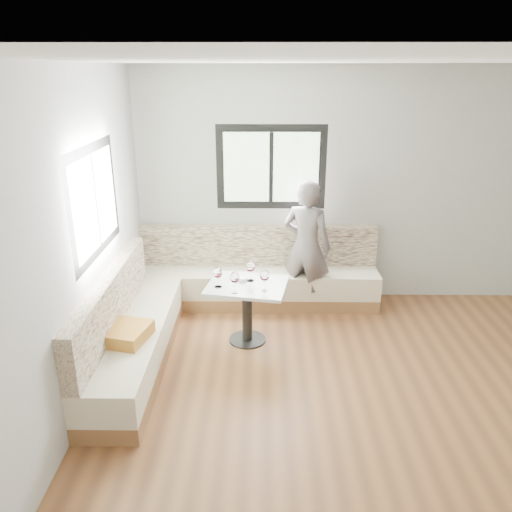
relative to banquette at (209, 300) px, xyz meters
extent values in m
cube|color=brown|center=(1.59, -1.62, -0.33)|extent=(5.00, 5.00, 0.01)
cube|color=white|center=(1.59, -1.62, 2.47)|extent=(5.00, 5.00, 0.01)
cube|color=#B7B7B2|center=(1.59, 0.88, 1.07)|extent=(5.00, 0.01, 2.80)
cube|color=#B7B7B2|center=(-0.91, -1.62, 1.07)|extent=(0.01, 5.00, 2.80)
cube|color=black|center=(0.69, 0.87, 1.32)|extent=(1.30, 0.02, 1.00)
cube|color=black|center=(-0.90, -0.72, 1.32)|extent=(0.02, 1.30, 1.00)
cube|color=#96673F|center=(0.54, 0.60, -0.25)|extent=(2.90, 0.55, 0.16)
cube|color=beige|center=(0.54, 0.60, -0.03)|extent=(2.90, 0.55, 0.29)
cube|color=#F5EBC8|center=(0.54, 0.81, 0.37)|extent=(2.90, 0.14, 0.50)
cube|color=#96673F|center=(-0.63, -0.80, -0.25)|extent=(0.55, 2.25, 0.16)
cube|color=beige|center=(-0.63, -0.80, -0.03)|extent=(0.55, 2.25, 0.29)
cube|color=#F5EBC8|center=(-0.84, -0.80, 0.37)|extent=(0.14, 2.25, 0.50)
cube|color=gold|center=(-0.66, -1.06, 0.18)|extent=(0.50, 0.50, 0.12)
cylinder|color=black|center=(0.43, -0.30, -0.32)|extent=(0.39, 0.39, 0.02)
cylinder|color=black|center=(0.43, -0.30, -0.02)|extent=(0.11, 0.11, 0.62)
cube|color=silver|center=(0.43, -0.30, 0.31)|extent=(0.90, 0.76, 0.04)
imported|color=#5E5456|center=(1.11, 0.49, 0.46)|extent=(0.68, 0.58, 1.59)
cylinder|color=white|center=(0.38, -0.20, 0.35)|extent=(0.10, 0.10, 0.04)
sphere|color=black|center=(0.40, -0.19, 0.36)|extent=(0.02, 0.02, 0.02)
sphere|color=black|center=(0.37, -0.20, 0.36)|extent=(0.02, 0.02, 0.02)
sphere|color=black|center=(0.39, -0.22, 0.36)|extent=(0.02, 0.02, 0.02)
cylinder|color=white|center=(0.14, -0.37, 0.33)|extent=(0.07, 0.07, 0.01)
cylinder|color=white|center=(0.14, -0.37, 0.38)|extent=(0.01, 0.01, 0.09)
ellipsoid|color=white|center=(0.14, -0.37, 0.49)|extent=(0.10, 0.10, 0.12)
cylinder|color=#44070E|center=(0.14, -0.37, 0.46)|extent=(0.07, 0.07, 0.02)
cylinder|color=white|center=(0.32, -0.49, 0.33)|extent=(0.07, 0.07, 0.01)
cylinder|color=white|center=(0.32, -0.49, 0.38)|extent=(0.01, 0.01, 0.09)
ellipsoid|color=white|center=(0.32, -0.49, 0.49)|extent=(0.10, 0.10, 0.12)
cylinder|color=#44070E|center=(0.32, -0.49, 0.46)|extent=(0.07, 0.07, 0.02)
cylinder|color=white|center=(0.61, -0.44, 0.33)|extent=(0.07, 0.07, 0.01)
cylinder|color=white|center=(0.61, -0.44, 0.38)|extent=(0.01, 0.01, 0.09)
ellipsoid|color=white|center=(0.61, -0.44, 0.49)|extent=(0.10, 0.10, 0.12)
cylinder|color=#44070E|center=(0.61, -0.44, 0.46)|extent=(0.07, 0.07, 0.02)
cylinder|color=white|center=(0.47, -0.21, 0.33)|extent=(0.07, 0.07, 0.01)
cylinder|color=white|center=(0.47, -0.21, 0.38)|extent=(0.01, 0.01, 0.09)
ellipsoid|color=white|center=(0.47, -0.21, 0.49)|extent=(0.10, 0.10, 0.12)
cylinder|color=#44070E|center=(0.47, -0.21, 0.46)|extent=(0.07, 0.07, 0.02)
camera|label=1|loc=(0.58, -5.01, 2.43)|focal=35.00mm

